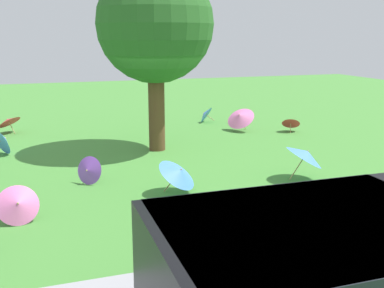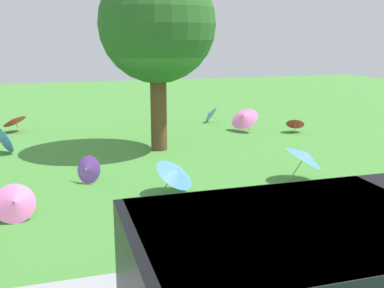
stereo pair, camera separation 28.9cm
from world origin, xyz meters
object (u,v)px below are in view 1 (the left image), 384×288
parasol_blue_0 (205,114)px  parasol_red_1 (291,122)px  parasol_pink_1 (18,204)px  parasol_pink_0 (240,117)px  shade_tree (155,25)px  parasol_blue_3 (3,139)px  parasol_blue_2 (306,154)px  van_dark (383,273)px  parasol_blue_4 (179,172)px  parasol_red_0 (8,121)px  parasol_purple_0 (88,170)px

parasol_blue_0 → parasol_red_1: 3.18m
parasol_pink_1 → parasol_pink_0: bearing=-139.2°
shade_tree → parasol_blue_3: 4.95m
parasol_blue_2 → parasol_blue_3: (6.28, -4.42, -0.17)m
shade_tree → parasol_blue_2: 5.09m
parasol_red_1 → parasol_pink_0: bearing=-19.6°
parasol_blue_2 → parasol_pink_1: 5.80m
van_dark → parasol_pink_0: 10.78m
shade_tree → parasol_pink_0: (-3.15, -1.53, -2.81)m
parasol_blue_2 → parasol_blue_4: 2.84m
shade_tree → parasol_blue_3: bearing=-11.7°
parasol_pink_0 → parasol_red_0: (7.07, -2.07, -0.08)m
parasol_blue_0 → parasol_blue_4: (3.12, 7.00, 0.14)m
parasol_blue_0 → parasol_blue_4: bearing=66.0°
van_dark → parasol_red_0: (3.83, -12.34, -0.51)m
parasol_blue_3 → parasol_blue_4: 5.60m
shade_tree → parasol_purple_0: size_ratio=7.98×
parasol_pink_0 → parasol_blue_0: bearing=-74.6°
parasol_purple_0 → parasol_pink_0: parasol_pink_0 is taller
parasol_blue_3 → shade_tree: bearing=168.3°
parasol_purple_0 → parasol_blue_4: 2.00m
parasol_blue_3 → parasol_blue_2: bearing=144.8°
van_dark → parasol_red_0: van_dark is taller
van_dark → parasol_red_1: bearing=-116.2°
van_dark → parasol_blue_0: bearing=-102.7°
van_dark → parasol_pink_0: van_dark is taller
parasol_pink_0 → parasol_blue_2: bearing=81.2°
parasol_blue_4 → parasol_pink_1: parasol_blue_4 is taller
parasol_purple_0 → parasol_blue_3: bearing=-60.7°
parasol_blue_0 → parasol_red_1: (-2.06, 2.42, 0.01)m
van_dark → parasol_blue_0: size_ratio=5.88×
shade_tree → parasol_blue_4: shade_tree is taller
parasol_blue_3 → parasol_red_1: (-8.62, -0.16, -0.08)m
parasol_blue_3 → parasol_blue_4: size_ratio=0.82×
parasol_blue_4 → shade_tree: bearing=-97.7°
parasol_blue_0 → parasol_blue_4: parasol_blue_4 is taller
parasol_red_0 → parasol_blue_4: 7.98m
parasol_blue_0 → parasol_red_0: (6.56, -0.20, 0.10)m
parasol_purple_0 → parasol_blue_3: size_ratio=0.67×
parasol_blue_4 → van_dark: bearing=94.3°
shade_tree → parasol_pink_1: (3.43, 4.14, -2.96)m
parasol_purple_0 → parasol_blue_2: (-4.45, 1.17, 0.26)m
parasol_pink_0 → parasol_blue_4: parasol_pink_0 is taller
parasol_blue_2 → parasol_red_0: size_ratio=1.04×
parasol_purple_0 → shade_tree: bearing=-130.8°
shade_tree → parasol_blue_0: bearing=-127.8°
parasol_pink_1 → van_dark: bearing=125.9°
parasol_blue_2 → parasol_blue_4: size_ratio=0.97×
parasol_purple_0 → parasol_red_1: (-6.80, -3.41, 0.01)m
van_dark → parasol_pink_0: size_ratio=3.86×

